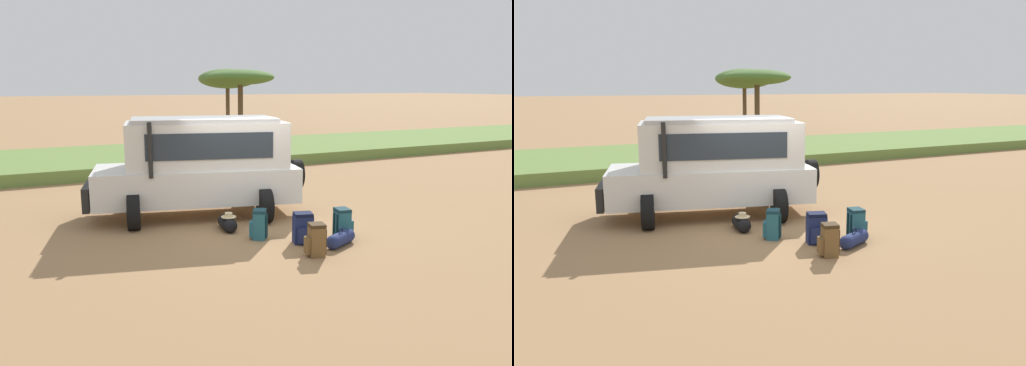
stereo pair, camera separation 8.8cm
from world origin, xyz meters
TOP-DOWN VIEW (x-y plane):
  - ground_plane at (0.00, 0.00)m, footprint 320.00×320.00m
  - grass_bank at (0.00, 10.98)m, footprint 120.00×7.00m
  - safari_vehicle at (-0.58, 1.68)m, footprint 5.48×3.46m
  - backpack_beside_front_wheel at (1.52, -1.38)m, footprint 0.43×0.41m
  - backpack_cluster_center at (-0.17, -0.73)m, footprint 0.44×0.43m
  - backpack_near_rear_wheel at (0.51, -1.40)m, footprint 0.46×0.47m
  - backpack_outermost at (0.32, -2.19)m, footprint 0.44×0.37m
  - duffel_bag_low_black_case at (-0.52, 0.15)m, footprint 0.37×0.77m
  - duffel_bag_soft_canvas at (1.12, -1.88)m, footprint 0.86×0.55m
  - acacia_tree_left_mid at (9.50, 21.46)m, footprint 4.66×4.50m
  - acacia_tree_centre_back at (11.03, 27.29)m, footprint 4.58×4.95m

SIDE VIEW (x-z plane):
  - ground_plane at x=0.00m, z-range 0.00..0.00m
  - duffel_bag_soft_canvas at x=1.12m, z-range -0.05..0.33m
  - duffel_bag_low_black_case at x=-0.52m, z-range -0.04..0.38m
  - grass_bank at x=0.00m, z-range 0.00..0.44m
  - backpack_beside_front_wheel at x=1.52m, z-range -0.01..0.61m
  - backpack_cluster_center at x=-0.17m, z-range -0.01..0.63m
  - backpack_outermost at x=0.32m, z-range -0.01..0.63m
  - backpack_near_rear_wheel at x=0.51m, z-range -0.01..0.64m
  - safari_vehicle at x=-0.58m, z-range 0.07..2.51m
  - acacia_tree_centre_back at x=11.03m, z-range 1.47..5.97m
  - acacia_tree_left_mid at x=9.50m, z-range 1.58..5.86m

